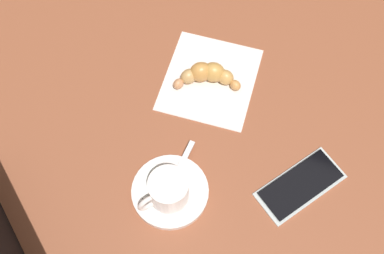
{
  "coord_description": "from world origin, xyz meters",
  "views": [
    {
      "loc": [
        -0.35,
        -0.15,
        0.74
      ],
      "look_at": [
        -0.02,
        -0.01,
        0.02
      ],
      "focal_mm": 45.27,
      "sensor_mm": 36.0,
      "label": 1
    }
  ],
  "objects_px": {
    "cell_phone": "(300,185)",
    "croissant": "(207,74)",
    "sugar_packet": "(150,182)",
    "napkin": "(211,80)",
    "espresso_cup": "(168,190)",
    "saucer": "(170,192)",
    "teaspoon": "(170,187)"
  },
  "relations": [
    {
      "from": "saucer",
      "to": "sugar_packet",
      "type": "height_order",
      "value": "sugar_packet"
    },
    {
      "from": "cell_phone",
      "to": "teaspoon",
      "type": "bearing_deg",
      "value": 114.04
    },
    {
      "from": "croissant",
      "to": "napkin",
      "type": "bearing_deg",
      "value": -56.87
    },
    {
      "from": "espresso_cup",
      "to": "croissant",
      "type": "bearing_deg",
      "value": 5.97
    },
    {
      "from": "sugar_packet",
      "to": "napkin",
      "type": "distance_m",
      "value": 0.23
    },
    {
      "from": "sugar_packet",
      "to": "cell_phone",
      "type": "height_order",
      "value": "sugar_packet"
    },
    {
      "from": "saucer",
      "to": "cell_phone",
      "type": "distance_m",
      "value": 0.21
    },
    {
      "from": "teaspoon",
      "to": "napkin",
      "type": "height_order",
      "value": "teaspoon"
    },
    {
      "from": "espresso_cup",
      "to": "teaspoon",
      "type": "relative_size",
      "value": 0.59
    },
    {
      "from": "saucer",
      "to": "croissant",
      "type": "bearing_deg",
      "value": 5.8
    },
    {
      "from": "saucer",
      "to": "croissant",
      "type": "height_order",
      "value": "croissant"
    },
    {
      "from": "sugar_packet",
      "to": "croissant",
      "type": "bearing_deg",
      "value": 161.71
    },
    {
      "from": "napkin",
      "to": "teaspoon",
      "type": "bearing_deg",
      "value": -176.44
    },
    {
      "from": "espresso_cup",
      "to": "saucer",
      "type": "bearing_deg",
      "value": 10.05
    },
    {
      "from": "sugar_packet",
      "to": "croissant",
      "type": "relative_size",
      "value": 0.48
    },
    {
      "from": "espresso_cup",
      "to": "sugar_packet",
      "type": "relative_size",
      "value": 1.39
    },
    {
      "from": "espresso_cup",
      "to": "cell_phone",
      "type": "relative_size",
      "value": 0.5
    },
    {
      "from": "espresso_cup",
      "to": "napkin",
      "type": "bearing_deg",
      "value": 4.17
    },
    {
      "from": "sugar_packet",
      "to": "espresso_cup",
      "type": "bearing_deg",
      "value": 60.07
    },
    {
      "from": "sugar_packet",
      "to": "napkin",
      "type": "bearing_deg",
      "value": 160.01
    },
    {
      "from": "espresso_cup",
      "to": "sugar_packet",
      "type": "xyz_separation_m",
      "value": [
        0.01,
        0.04,
        -0.02
      ]
    },
    {
      "from": "sugar_packet",
      "to": "cell_phone",
      "type": "relative_size",
      "value": 0.36
    },
    {
      "from": "espresso_cup",
      "to": "cell_phone",
      "type": "xyz_separation_m",
      "value": [
        0.1,
        -0.19,
        -0.03
      ]
    },
    {
      "from": "espresso_cup",
      "to": "sugar_packet",
      "type": "bearing_deg",
      "value": 75.01
    },
    {
      "from": "saucer",
      "to": "sugar_packet",
      "type": "distance_m",
      "value": 0.04
    },
    {
      "from": "espresso_cup",
      "to": "cell_phone",
      "type": "bearing_deg",
      "value": -62.37
    },
    {
      "from": "espresso_cup",
      "to": "sugar_packet",
      "type": "height_order",
      "value": "espresso_cup"
    },
    {
      "from": "teaspoon",
      "to": "sugar_packet",
      "type": "relative_size",
      "value": 2.33
    },
    {
      "from": "espresso_cup",
      "to": "croissant",
      "type": "relative_size",
      "value": 0.66
    },
    {
      "from": "espresso_cup",
      "to": "napkin",
      "type": "distance_m",
      "value": 0.24
    },
    {
      "from": "cell_phone",
      "to": "croissant",
      "type": "bearing_deg",
      "value": 58.48
    },
    {
      "from": "espresso_cup",
      "to": "cell_phone",
      "type": "height_order",
      "value": "espresso_cup"
    }
  ]
}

